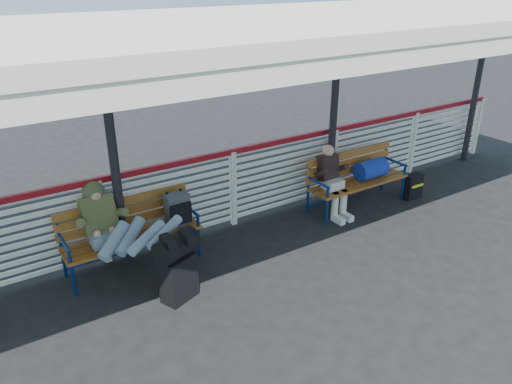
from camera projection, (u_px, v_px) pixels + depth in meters
ground at (309, 282)px, 6.38m from camera, size 60.00×60.00×0.00m
fence at (233, 185)px, 7.57m from camera, size 12.08×0.08×1.24m
canopy at (274, 27)px, 5.80m from camera, size 12.60×3.60×3.16m
luggage_stack at (178, 264)px, 5.88m from camera, size 0.60×0.47×0.88m
bench_left at (144, 222)px, 6.62m from camera, size 1.80×0.56×0.92m
bench_right at (362, 172)px, 8.25m from camera, size 1.80×0.56×0.92m
traveler_man at (128, 231)px, 6.12m from camera, size 0.94×1.59×0.77m
companion_person at (332, 180)px, 7.91m from camera, size 0.32×0.66×1.15m
suitcase_side at (413, 186)px, 8.62m from camera, size 0.32×0.20×0.44m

